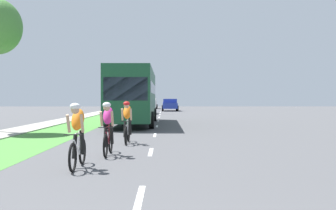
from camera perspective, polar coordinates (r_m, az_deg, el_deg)
The scene contains 11 objects.
ground_plane at distance 22.11m, azimuth -1.70°, elevation -3.40°, with size 120.00×120.00×0.00m, color #4C4C4F.
grass_verge at distance 22.72m, azimuth -13.99°, elevation -3.30°, with size 2.87×70.00×0.01m, color #478438.
sidewalk_concrete at distance 23.37m, azimuth -19.56°, elevation -3.21°, with size 1.79×70.00×0.10m, color #9E998E.
lane_markings_center at distance 26.10m, azimuth -1.54°, elevation -2.73°, with size 0.12×52.20×0.01m.
cyclist_lead at distance 9.48m, azimuth -13.31°, elevation -4.34°, with size 0.42×1.72×1.58m.
cyclist_trailing at distance 11.51m, azimuth -8.92°, elevation -3.39°, with size 0.42×1.72×1.58m.
cyclist_distant at distance 14.41m, azimuth -6.09°, elevation -2.51°, with size 0.42×1.72×1.58m.
bus_dark_green at distance 25.27m, azimuth -5.04°, elevation 1.63°, with size 2.78×11.60×3.48m.
sedan_black at distance 42.47m, azimuth -3.35°, elevation -0.27°, with size 1.98×4.30×1.52m.
pickup_blue at distance 52.07m, azimuth 0.29°, elevation 0.02°, with size 2.22×5.10×1.64m.
suv_white at distance 64.13m, azimuth -2.54°, elevation 0.31°, with size 2.15×4.70×1.79m.
Camera 1 is at (0.41, -2.04, 1.68)m, focal length 41.02 mm.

